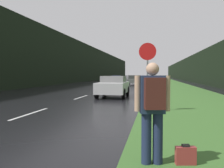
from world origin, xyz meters
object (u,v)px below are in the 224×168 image
hitchhiker_with_backpack (153,107)px  stop_sign (147,69)px  car_oncoming (117,79)px  suitcase (186,156)px  car_passing_far (134,80)px  car_passing_near (113,86)px

hitchhiker_with_backpack → stop_sign: bearing=81.2°
stop_sign → car_oncoming: stop_sign is taller
stop_sign → car_oncoming: 37.17m
suitcase → car_oncoming: 43.04m
car_passing_far → car_passing_near: bearing=90.0°
car_passing_near → car_oncoming: (-4.38, 30.08, -0.05)m
stop_sign → car_passing_near: (-2.56, 6.42, -1.08)m
hitchhiker_with_backpack → car_passing_far: size_ratio=0.44×
hitchhiker_with_backpack → car_passing_far: bearing=84.0°
stop_sign → hitchhiker_with_backpack: stop_sign is taller
suitcase → stop_sign: bearing=86.9°
hitchhiker_with_backpack → car_passing_far: hitchhiker_with_backpack is taller
suitcase → car_passing_near: size_ratio=0.09×
stop_sign → car_passing_near: 7.00m
stop_sign → car_passing_near: bearing=111.7°
stop_sign → car_passing_near: stop_sign is taller
stop_sign → car_passing_far: stop_sign is taller
car_oncoming → suitcase: bearing=-79.6°
stop_sign → car_passing_far: bearing=95.8°
car_passing_near → car_passing_far: (0.00, 18.81, -0.04)m
hitchhiker_with_backpack → car_oncoming: size_ratio=0.41×
stop_sign → suitcase: (0.83, -5.84, -1.67)m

